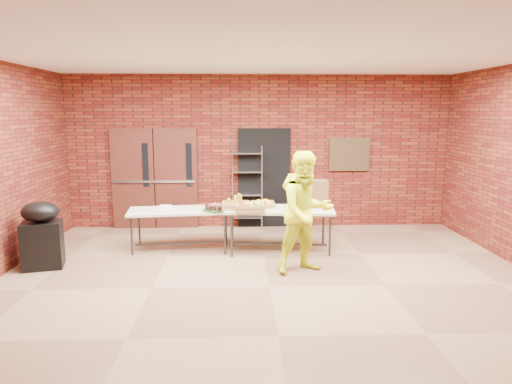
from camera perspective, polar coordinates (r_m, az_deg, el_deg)
room at (r=6.16m, az=1.78°, el=2.20°), size 8.08×7.08×3.28m
double_doors at (r=9.79m, az=-12.53°, el=1.64°), size 1.78×0.12×2.10m
dark_doorway at (r=9.66m, az=1.01°, el=1.74°), size 1.10×0.06×2.10m
bronze_plaque at (r=9.85m, az=11.57°, el=4.63°), size 0.85×0.04×0.70m
wire_rack at (r=9.54m, az=-1.12°, el=0.52°), size 0.64×0.22×1.73m
table_left at (r=8.17m, az=-9.46°, el=-2.59°), size 1.86×0.94×0.74m
table_right at (r=7.98m, az=2.97°, el=-2.52°), size 1.95×0.96×0.77m
basket_bananas at (r=7.92m, az=-2.54°, el=-1.66°), size 0.47×0.37×0.15m
basket_oranges at (r=8.03m, az=0.84°, el=-1.55°), size 0.41×0.32×0.13m
basket_apples at (r=7.73m, az=-0.76°, el=-1.92°), size 0.49×0.38×0.15m
muffin_tray at (r=7.99m, az=-5.11°, el=-1.94°), size 0.45×0.45×0.11m
napkin_box at (r=8.23m, az=-11.23°, el=-1.88°), size 0.20×0.13×0.07m
coffee_dispenser at (r=8.14m, az=7.59°, el=-0.18°), size 0.36×0.32×0.47m
cup_stack_front at (r=7.83m, az=5.49°, el=-1.35°), size 0.09×0.09×0.26m
cup_stack_mid at (r=7.79m, az=6.35°, el=-1.57°), size 0.07×0.07×0.22m
cup_stack_back at (r=8.02m, az=4.89°, el=-1.09°), size 0.08×0.08×0.25m
covered_grill at (r=7.94m, az=-25.19°, el=-4.87°), size 0.68×0.61×1.06m
volunteer_woman at (r=8.27m, az=5.37°, el=-1.14°), size 0.72×0.59×1.69m
volunteer_man at (r=6.96m, az=6.30°, el=-2.56°), size 1.10×0.98×1.86m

